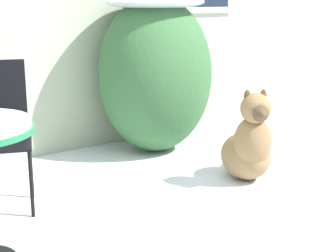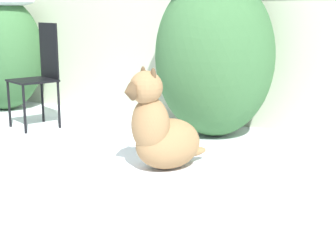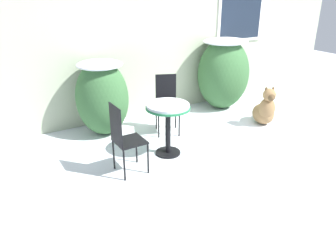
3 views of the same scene
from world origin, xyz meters
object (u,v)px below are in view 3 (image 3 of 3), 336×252
object	(u,v)px
patio_table	(168,114)
dog	(265,110)
patio_chair_near_table	(167,102)
patio_chair_far_side	(124,137)

from	to	relation	value
patio_table	dog	bearing A→B (deg)	3.01
patio_chair_near_table	patio_chair_far_side	world-z (taller)	same
patio_chair_near_table	dog	size ratio (longest dim) A/B	1.34
patio_chair_near_table	patio_chair_far_side	size ratio (longest dim) A/B	1.00
patio_chair_near_table	patio_table	bearing A→B (deg)	-97.12
patio_chair_near_table	patio_chair_far_side	xyz separation A→B (m)	(-1.18, -0.93, 0.00)
patio_table	patio_chair_near_table	distance (m)	0.85
dog	patio_chair_near_table	bearing A→B (deg)	-174.53
patio_chair_near_table	patio_chair_far_side	distance (m)	1.50
patio_chair_far_side	dog	distance (m)	2.89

